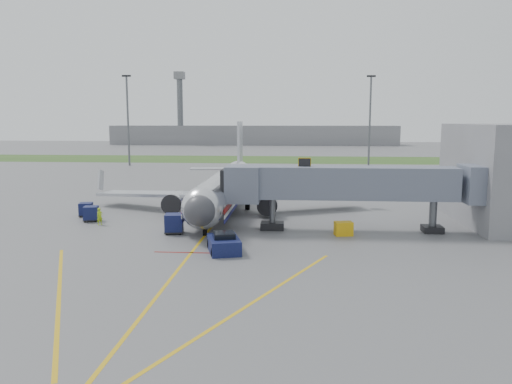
# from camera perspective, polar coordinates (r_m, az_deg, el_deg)

# --- Properties ---
(ground) EXTENTS (400.00, 400.00, 0.00)m
(ground) POSITION_cam_1_polar(r_m,az_deg,el_deg) (43.90, -6.32, -5.54)
(ground) COLOR #565659
(ground) RESTS_ON ground
(grass_strip) EXTENTS (300.00, 25.00, 0.01)m
(grass_strip) POSITION_cam_1_polar(r_m,az_deg,el_deg) (132.52, 1.01, 3.74)
(grass_strip) COLOR #2D4C1E
(grass_strip) RESTS_ON ground
(apron_markings) EXTENTS (21.52, 50.00, 0.01)m
(apron_markings) POSITION_cam_1_polar(r_m,az_deg,el_deg) (36.91, -8.50, -8.25)
(apron_markings) COLOR gold
(apron_markings) RESTS_ON ground
(airliner) EXTENTS (32.10, 35.67, 10.25)m
(airliner) POSITION_cam_1_polar(r_m,az_deg,el_deg) (58.21, -3.54, 0.55)
(airliner) COLOR silver
(airliner) RESTS_ON ground
(jet_bridge) EXTENTS (25.30, 4.00, 6.90)m
(jet_bridge) POSITION_cam_1_polar(r_m,az_deg,el_deg) (47.47, 10.20, 0.91)
(jet_bridge) COLOR slate
(jet_bridge) RESTS_ON ground
(light_mast_left) EXTENTS (2.00, 0.44, 20.40)m
(light_mast_left) POSITION_cam_1_polar(r_m,az_deg,el_deg) (118.18, -14.43, 8.17)
(light_mast_left) COLOR #595B60
(light_mast_left) RESTS_ON ground
(light_mast_right) EXTENTS (2.00, 0.44, 20.40)m
(light_mast_right) POSITION_cam_1_polar(r_m,az_deg,el_deg) (118.06, 12.89, 8.22)
(light_mast_right) COLOR #595B60
(light_mast_right) RESTS_ON ground
(distant_terminal) EXTENTS (120.00, 14.00, 8.00)m
(distant_terminal) POSITION_cam_1_polar(r_m,az_deg,el_deg) (212.73, -0.35, 6.53)
(distant_terminal) COLOR slate
(distant_terminal) RESTS_ON ground
(control_tower) EXTENTS (4.00, 4.00, 30.00)m
(control_tower) POSITION_cam_1_polar(r_m,az_deg,el_deg) (212.50, -8.68, 10.03)
(control_tower) COLOR #595B60
(control_tower) RESTS_ON ground
(pushback_tug) EXTENTS (3.25, 4.27, 1.58)m
(pushback_tug) POSITION_cam_1_polar(r_m,az_deg,el_deg) (39.98, -3.70, -5.91)
(pushback_tug) COLOR #0B1533
(pushback_tug) RESTS_ON ground
(baggage_cart_a) EXTENTS (1.90, 1.90, 1.80)m
(baggage_cart_a) POSITION_cam_1_polar(r_m,az_deg,el_deg) (46.83, -9.35, -3.58)
(baggage_cart_a) COLOR #0B1533
(baggage_cart_a) RESTS_ON ground
(baggage_cart_b) EXTENTS (1.72, 1.72, 1.56)m
(baggage_cart_b) POSITION_cam_1_polar(r_m,az_deg,el_deg) (54.47, -18.33, -2.36)
(baggage_cart_b) COLOR #0B1533
(baggage_cart_b) RESTS_ON ground
(baggage_cart_c) EXTENTS (1.63, 1.63, 1.49)m
(baggage_cart_c) POSITION_cam_1_polar(r_m,az_deg,el_deg) (57.38, -18.86, -1.90)
(baggage_cart_c) COLOR #0B1533
(baggage_cart_c) RESTS_ON ground
(belt_loader) EXTENTS (1.71, 4.00, 1.90)m
(belt_loader) POSITION_cam_1_polar(r_m,az_deg,el_deg) (59.55, -5.83, -1.42)
(belt_loader) COLOR #0B1533
(belt_loader) RESTS_ON ground
(ground_power_cart) EXTENTS (1.75, 1.33, 1.26)m
(ground_power_cart) POSITION_cam_1_polar(r_m,az_deg,el_deg) (46.13, 9.97, -4.15)
(ground_power_cart) COLOR #D49D0C
(ground_power_cart) RESTS_ON ground
(ramp_worker) EXTENTS (0.71, 0.75, 1.72)m
(ramp_worker) POSITION_cam_1_polar(r_m,az_deg,el_deg) (52.25, -17.43, -2.68)
(ramp_worker) COLOR #99C317
(ramp_worker) RESTS_ON ground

